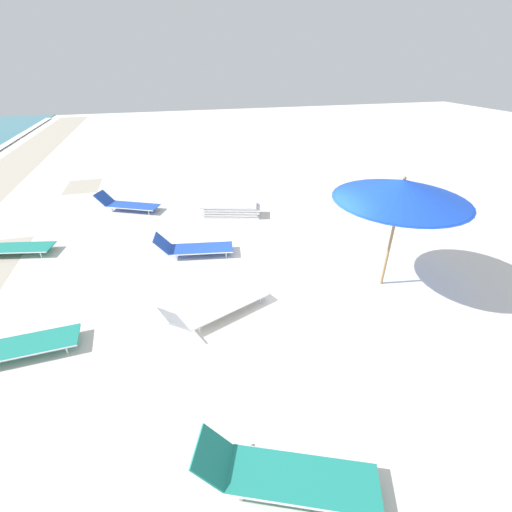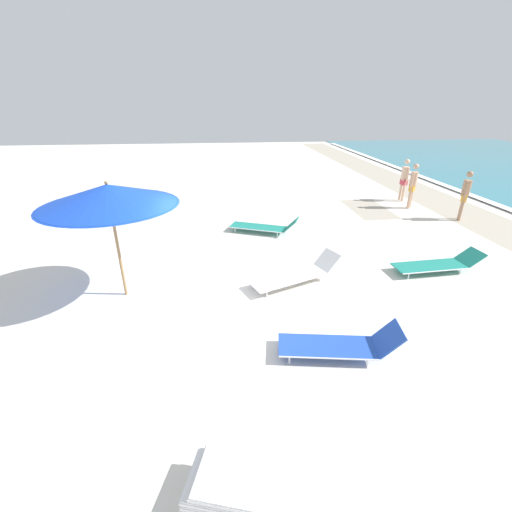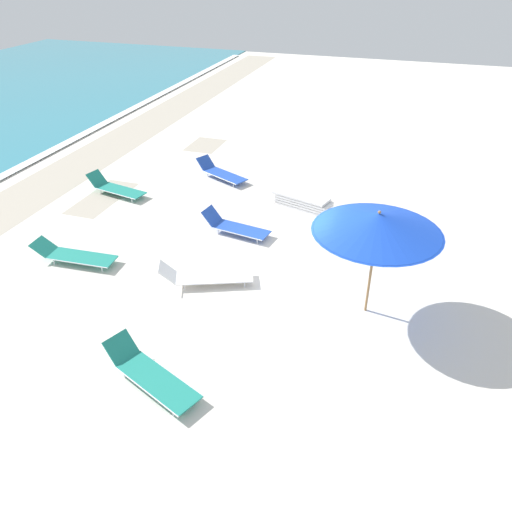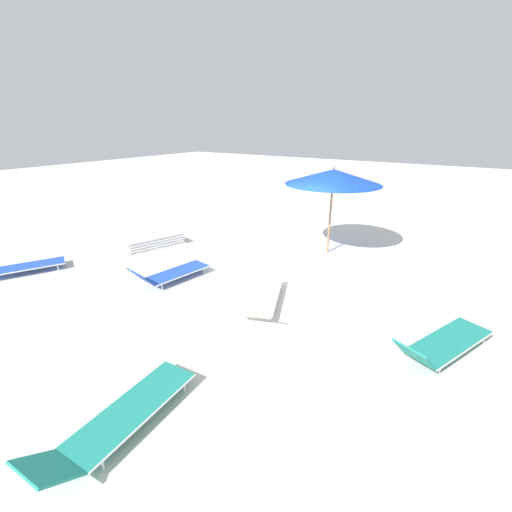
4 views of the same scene
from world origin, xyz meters
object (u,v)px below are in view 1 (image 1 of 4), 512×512
(lounger_stack, at_px, (231,210))
(sun_lounger_near_water_right, at_px, (193,247))
(sun_lounger_near_water_left, at_px, (127,204))
(beach_umbrella, at_px, (402,190))
(sun_lounger_mid_beach_solo, at_px, (215,307))
(sun_lounger_mid_beach_pair_a, at_px, (284,474))
(sun_lounger_under_umbrella, at_px, (9,246))
(sun_lounger_beside_umbrella, at_px, (8,347))

(lounger_stack, relative_size, sun_lounger_near_water_right, 0.97)
(lounger_stack, bearing_deg, sun_lounger_near_water_left, 84.18)
(beach_umbrella, bearing_deg, sun_lounger_near_water_right, 58.90)
(beach_umbrella, height_order, lounger_stack, beach_umbrella)
(lounger_stack, bearing_deg, sun_lounger_near_water_right, 163.64)
(sun_lounger_near_water_right, bearing_deg, lounger_stack, -23.82)
(sun_lounger_mid_beach_solo, distance_m, sun_lounger_mid_beach_pair_a, 3.43)
(lounger_stack, height_order, sun_lounger_near_water_right, sun_lounger_near_water_right)
(lounger_stack, height_order, sun_lounger_under_umbrella, sun_lounger_under_umbrella)
(sun_lounger_near_water_left, height_order, sun_lounger_near_water_right, sun_lounger_near_water_right)
(sun_lounger_mid_beach_solo, bearing_deg, sun_lounger_under_umbrella, 29.06)
(lounger_stack, bearing_deg, sun_lounger_beside_umbrella, 152.05)
(sun_lounger_near_water_left, xyz_separation_m, sun_lounger_mid_beach_solo, (-6.28, -2.05, -0.00))
(sun_lounger_beside_umbrella, relative_size, sun_lounger_near_water_left, 1.05)
(sun_lounger_near_water_right, height_order, sun_lounger_mid_beach_solo, sun_lounger_near_water_right)
(lounger_stack, distance_m, sun_lounger_near_water_left, 3.63)
(sun_lounger_mid_beach_pair_a, bearing_deg, sun_lounger_near_water_left, 36.56)
(sun_lounger_near_water_right, relative_size, sun_lounger_mid_beach_pair_a, 0.91)
(sun_lounger_near_water_left, bearing_deg, sun_lounger_mid_beach_solo, -136.01)
(sun_lounger_near_water_right, xyz_separation_m, sun_lounger_mid_beach_pair_a, (-6.03, -0.49, -0.01))
(sun_lounger_under_umbrella, distance_m, sun_lounger_near_water_left, 3.72)
(sun_lounger_near_water_left, bearing_deg, sun_lounger_near_water_right, -126.99)
(sun_lounger_under_umbrella, distance_m, sun_lounger_near_water_right, 4.94)
(sun_lounger_near_water_right, bearing_deg, sun_lounger_mid_beach_pair_a, -166.20)
(sun_lounger_beside_umbrella, bearing_deg, sun_lounger_near_water_left, -17.70)
(beach_umbrella, relative_size, sun_lounger_near_water_right, 1.32)
(lounger_stack, xyz_separation_m, sun_lounger_mid_beach_pair_a, (-8.31, 0.99, 0.01))
(sun_lounger_mid_beach_solo, xyz_separation_m, sun_lounger_mid_beach_pair_a, (-3.42, -0.31, 0.00))
(lounger_stack, xyz_separation_m, sun_lounger_near_water_left, (1.39, 3.36, 0.01))
(sun_lounger_near_water_left, xyz_separation_m, sun_lounger_near_water_right, (-3.67, -1.88, 0.00))
(lounger_stack, distance_m, sun_lounger_near_water_right, 2.72)
(sun_lounger_beside_umbrella, bearing_deg, sun_lounger_mid_beach_pair_a, -132.60)
(sun_lounger_near_water_right, xyz_separation_m, sun_lounger_mid_beach_solo, (-2.62, -0.17, -0.01))
(beach_umbrella, bearing_deg, sun_lounger_under_umbrella, 66.85)
(sun_lounger_under_umbrella, bearing_deg, lounger_stack, -69.70)
(sun_lounger_near_water_left, distance_m, sun_lounger_mid_beach_solo, 6.61)
(sun_lounger_beside_umbrella, bearing_deg, sun_lounger_near_water_right, -55.09)
(beach_umbrella, relative_size, sun_lounger_under_umbrella, 1.24)
(sun_lounger_mid_beach_solo, bearing_deg, beach_umbrella, -110.51)
(sun_lounger_near_water_left, bearing_deg, sun_lounger_mid_beach_pair_a, -140.39)
(beach_umbrella, height_order, sun_lounger_near_water_left, beach_umbrella)
(sun_lounger_mid_beach_solo, bearing_deg, lounger_stack, -37.37)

